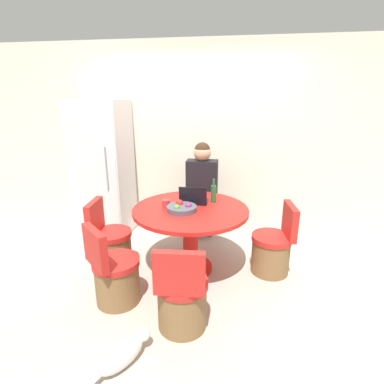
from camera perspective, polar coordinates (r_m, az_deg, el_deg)
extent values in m
plane|color=#B2A899|center=(3.27, -0.68, -17.17)|extent=(12.00, 12.00, 0.00)
cube|color=silver|center=(4.22, 2.67, 9.79)|extent=(7.00, 0.06, 2.60)
cube|color=white|center=(4.30, -16.47, 4.13)|extent=(0.68, 0.65, 1.85)
cube|color=silver|center=(4.01, -18.44, 3.02)|extent=(0.65, 0.01, 1.73)
cylinder|color=gray|center=(3.89, -15.97, 4.22)|extent=(0.02, 0.02, 0.55)
cylinder|color=red|center=(3.51, -0.26, -14.06)|extent=(0.49, 0.49, 0.05)
cylinder|color=red|center=(3.34, -0.27, -8.95)|extent=(0.17, 0.17, 0.65)
cylinder|color=red|center=(3.20, -0.28, -3.43)|extent=(1.24, 1.24, 0.04)
cylinder|color=brown|center=(3.59, -14.76, -10.89)|extent=(0.41, 0.41, 0.38)
cylinder|color=red|center=(3.49, -15.04, -7.71)|extent=(0.44, 0.44, 0.06)
cube|color=red|center=(3.47, -18.05, -4.47)|extent=(0.11, 0.40, 0.35)
cylinder|color=brown|center=(3.04, -13.99, -16.44)|extent=(0.41, 0.41, 0.38)
cylinder|color=red|center=(2.92, -14.31, -12.86)|extent=(0.44, 0.44, 0.06)
cube|color=red|center=(2.77, -17.94, -10.14)|extent=(0.34, 0.32, 0.35)
cylinder|color=brown|center=(2.69, -1.89, -20.84)|extent=(0.41, 0.41, 0.38)
cylinder|color=red|center=(2.56, -1.94, -16.99)|extent=(0.44, 0.44, 0.06)
cube|color=red|center=(2.30, -2.48, -15.24)|extent=(0.40, 0.10, 0.35)
cylinder|color=brown|center=(3.50, 14.68, -11.69)|extent=(0.41, 0.41, 0.38)
cylinder|color=red|center=(3.40, 14.97, -8.45)|extent=(0.44, 0.44, 0.06)
cube|color=red|center=(3.36, 18.17, -5.24)|extent=(0.11, 0.40, 0.35)
cube|color=#2D2D38|center=(4.25, 2.14, -5.29)|extent=(0.28, 0.16, 0.44)
cube|color=#2D2D38|center=(4.09, 2.08, -1.87)|extent=(0.32, 0.36, 0.14)
cube|color=black|center=(3.92, 1.99, 2.31)|extent=(0.40, 0.22, 0.52)
sphere|color=tan|center=(3.84, 2.05, 7.52)|extent=(0.22, 0.22, 0.22)
sphere|color=#382314|center=(3.83, 2.06, 7.93)|extent=(0.21, 0.21, 0.21)
cube|color=#232328|center=(3.38, 0.44, -1.78)|extent=(0.30, 0.24, 0.02)
cube|color=black|center=(3.23, 0.13, -0.73)|extent=(0.30, 0.01, 0.19)
cylinder|color=#4C4C56|center=(3.11, -1.99, -3.17)|extent=(0.31, 0.31, 0.05)
sphere|color=#7A2D5B|center=(3.09, -0.69, -2.66)|extent=(0.07, 0.07, 0.07)
sphere|color=red|center=(3.16, -2.39, -2.16)|extent=(0.08, 0.08, 0.08)
sphere|color=#4C9333|center=(3.05, -2.92, -2.98)|extent=(0.07, 0.07, 0.07)
cylinder|color=#B2332D|center=(3.22, -4.99, -2.21)|extent=(0.08, 0.08, 0.08)
cylinder|color=#23602D|center=(3.36, 4.10, -0.37)|extent=(0.06, 0.06, 0.20)
cylinder|color=#23602D|center=(3.32, 4.15, 1.86)|extent=(0.02, 0.02, 0.08)
ellipsoid|color=white|center=(2.50, -13.27, -28.01)|extent=(0.32, 0.40, 0.19)
sphere|color=white|center=(2.57, -9.25, -25.18)|extent=(0.10, 0.10, 0.10)
cylinder|color=white|center=(2.42, -16.94, -29.58)|extent=(0.11, 0.16, 0.13)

